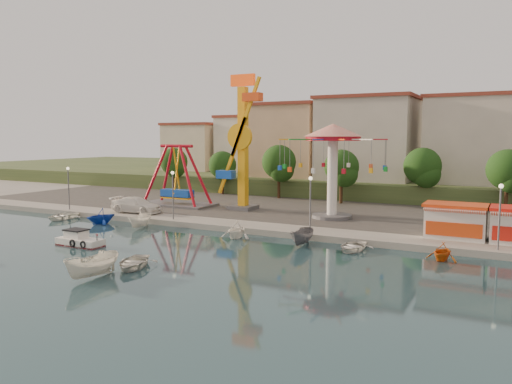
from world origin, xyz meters
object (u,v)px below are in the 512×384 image
Objects in this scene: rowboat_a at (133,262)px; pirate_ship_ride at (177,177)px; wave_swinger at (333,149)px; skiff at (92,266)px; kamikaze_tower at (243,145)px; cabin_motorboat at (79,241)px; van at (137,205)px.

pirate_ship_ride is at bearing 98.78° from rowboat_a.
pirate_ship_ride is 2.46× the size of rowboat_a.
wave_swinger reaches higher than skiff.
skiff is at bearing -80.92° from kamikaze_tower.
cabin_motorboat is 15.49m from van.
pirate_ship_ride is 10.55m from kamikaze_tower.
van reaches higher than skiff.
skiff is (-7.10, -28.29, -7.35)m from wave_swinger.
wave_swinger is at bearing 53.71° from rowboat_a.
kamikaze_tower is at bearing 3.54° from pirate_ship_ride.
kamikaze_tower is 2.60× the size of van.
pirate_ship_ride reaches higher than cabin_motorboat.
kamikaze_tower reaches higher than pirate_ship_ride.
kamikaze_tower is 3.73× the size of cabin_motorboat.
van is (-15.33, 17.91, 1.10)m from rowboat_a.
pirate_ship_ride reaches higher than van.
pirate_ship_ride is at bearing 104.26° from cabin_motorboat.
kamikaze_tower is at bearing 79.78° from rowboat_a.
skiff is (-0.62, -3.31, 0.42)m from rowboat_a.
wave_swinger reaches higher than cabin_motorboat.
kamikaze_tower reaches higher than wave_swinger.
wave_swinger reaches higher than van.
wave_swinger is at bearing -76.48° from van.
skiff is at bearing -63.43° from pirate_ship_ride.
van is at bearing -162.04° from wave_swinger.
cabin_motorboat is 1.09× the size of rowboat_a.
kamikaze_tower is 3.77× the size of skiff.
skiff is (4.68, -29.29, -7.73)m from kamikaze_tower.
pirate_ship_ride is 21.79m from wave_swinger.
cabin_motorboat is (5.57, -21.75, -3.98)m from pirate_ship_ride.
pirate_ship_ride is 2.26× the size of cabin_motorboat.
van is at bearing 108.81° from rowboat_a.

